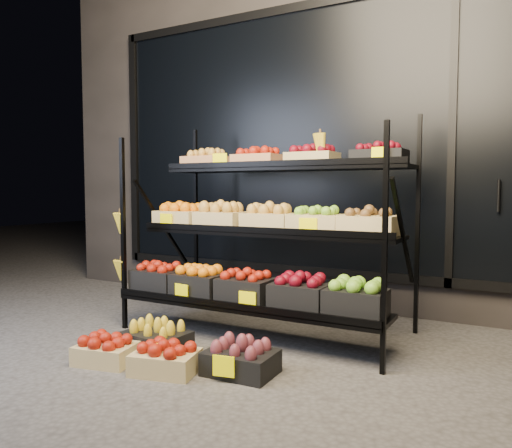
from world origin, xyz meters
The scene contains 9 objects.
ground centered at (0.00, 0.00, 0.00)m, with size 24.00×24.00×0.00m, color #514F4C.
building centered at (0.00, 2.59, 1.75)m, with size 6.00×2.08×3.50m.
display_rack centered at (-0.01, 0.60, 0.79)m, with size 2.18×1.02×1.66m.
tag_floor_a centered at (-0.20, -0.40, 0.06)m, with size 0.13×0.01×0.12m, color #FFF500.
tag_floor_b centered at (0.27, -0.40, 0.06)m, with size 0.13×0.01×0.12m, color #FFF500.
floor_crate_left centered at (-0.56, -0.48, 0.09)m, with size 0.40×0.33×0.19m.
floor_crate_midleft centered at (-0.42, -0.16, 0.10)m, with size 0.44×0.34×0.21m.
floor_crate_midright centered at (-0.12, -0.43, 0.09)m, with size 0.43×0.36×0.19m.
floor_crate_right centered at (0.28, -0.23, 0.10)m, with size 0.42×0.31×0.20m.
Camera 1 is at (1.76, -2.73, 1.10)m, focal length 35.00 mm.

